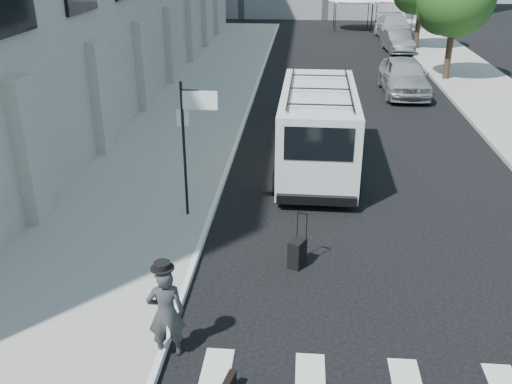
% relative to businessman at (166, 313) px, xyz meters
% --- Properties ---
extents(ground, '(120.00, 120.00, 0.00)m').
position_rel_businessman_xyz_m(ground, '(1.90, 2.11, -0.88)').
color(ground, black).
rests_on(ground, ground).
extents(sidewalk_left, '(4.50, 48.00, 0.15)m').
position_rel_businessman_xyz_m(sidewalk_left, '(-2.35, 18.11, -0.81)').
color(sidewalk_left, gray).
rests_on(sidewalk_left, ground).
extents(sidewalk_right, '(4.00, 56.00, 0.15)m').
position_rel_businessman_xyz_m(sidewalk_right, '(10.90, 22.11, -0.81)').
color(sidewalk_right, gray).
rests_on(sidewalk_right, ground).
extents(sign_pole, '(1.03, 0.07, 3.50)m').
position_rel_businessman_xyz_m(sign_pole, '(-0.46, 5.31, 1.77)').
color(sign_pole, black).
rests_on(sign_pole, sidewalk_left).
extents(tree_near, '(3.80, 3.83, 6.03)m').
position_rel_businessman_xyz_m(tree_near, '(9.40, 22.26, 3.09)').
color(tree_near, black).
rests_on(tree_near, ground).
extents(businessman, '(0.73, 0.57, 1.76)m').
position_rel_businessman_xyz_m(businessman, '(0.00, 0.00, 0.00)').
color(businessman, '#313133').
rests_on(businessman, ground).
extents(suitcase, '(0.44, 0.52, 1.24)m').
position_rel_businessman_xyz_m(suitcase, '(2.20, 3.19, -0.55)').
color(suitcase, black).
rests_on(suitcase, ground).
extents(cargo_van, '(2.52, 6.92, 2.57)m').
position_rel_businessman_xyz_m(cargo_van, '(2.70, 9.34, 0.44)').
color(cargo_van, silver).
rests_on(cargo_van, ground).
extents(parked_car_a, '(2.04, 5.02, 1.71)m').
position_rel_businessman_xyz_m(parked_car_a, '(6.90, 19.22, -0.03)').
color(parked_car_a, '#989B9F').
rests_on(parked_car_a, ground).
extents(parked_car_b, '(1.78, 4.26, 1.37)m').
position_rel_businessman_xyz_m(parked_car_b, '(8.16, 30.30, -0.20)').
color(parked_car_b, '#4B4E52').
rests_on(parked_car_b, ground).
extents(parked_car_c, '(2.51, 5.81, 1.67)m').
position_rel_businessman_xyz_m(parked_car_c, '(8.64, 35.71, -0.05)').
color(parked_car_c, '#A5A7AD').
rests_on(parked_car_c, ground).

